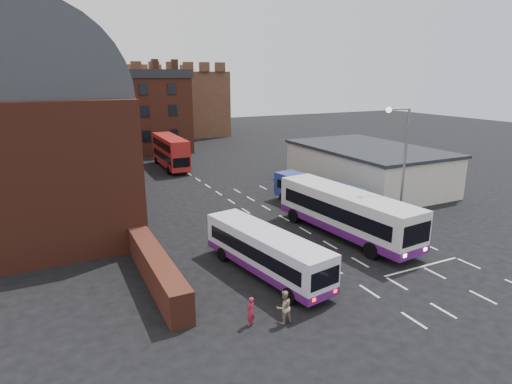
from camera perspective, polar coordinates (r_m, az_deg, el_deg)
name	(u,v)px	position (r m, az deg, el deg)	size (l,w,h in m)	color
ground	(327,263)	(27.60, 9.38, -9.38)	(180.00, 180.00, 0.00)	black
railway_station	(36,121)	(41.35, -27.32, 8.39)	(12.00, 28.00, 16.00)	#602B1E
forecourt_wall	(157,270)	(25.01, -13.11, -10.04)	(1.20, 10.00, 1.80)	#602B1E
cream_building	(367,167)	(46.38, 14.59, 3.31)	(10.40, 16.40, 4.25)	beige
brick_terrace	(110,117)	(67.03, -18.85, 9.48)	(22.00, 10.00, 11.00)	brown
castle_keep	(158,103)	(88.84, -12.93, 11.49)	(22.00, 22.00, 12.00)	brown
bus_white_outbound	(266,249)	(25.30, 1.32, -7.67)	(3.84, 9.93, 2.65)	silver
bus_white_inbound	(346,210)	(31.67, 11.88, -2.39)	(4.00, 12.49, 3.35)	silver
bus_blue	(317,192)	(37.79, 8.11, -0.02)	(3.60, 9.69, 2.58)	#223B94
bus_red_double	(171,152)	(54.90, -11.33, 5.30)	(2.72, 10.08, 4.01)	#B3231D
street_lamp	(401,158)	(33.17, 18.76, 4.36)	(1.83, 0.72, 9.26)	slate
pedestrian_red	(250,311)	(20.89, -0.75, -15.59)	(0.52, 0.34, 1.44)	#A31D34
pedestrian_beige	(284,307)	(21.01, 3.74, -15.06)	(0.81, 0.63, 1.67)	tan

